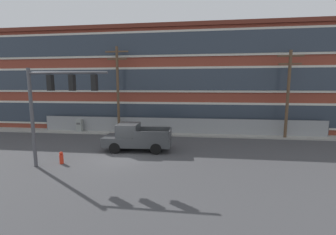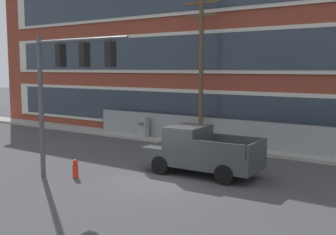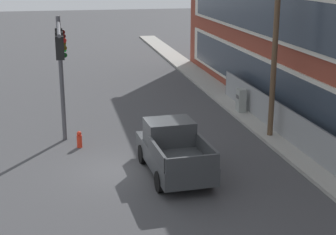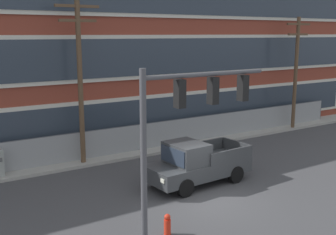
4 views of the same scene
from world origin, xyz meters
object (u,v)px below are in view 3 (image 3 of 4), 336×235
traffic_signal_mast (60,57)px  fire_hydrant (79,139)px  utility_pole_near_corner (275,39)px  electrical_cabinet (241,102)px  pickup_truck_dark_grey (173,150)px

traffic_signal_mast → fire_hydrant: size_ratio=7.53×
utility_pole_near_corner → fire_hydrant: 10.13m
traffic_signal_mast → fire_hydrant: bearing=112.7°
fire_hydrant → electrical_cabinet: bearing=112.3°
utility_pole_near_corner → fire_hydrant: size_ratio=11.15×
traffic_signal_mast → utility_pole_near_corner: bearing=88.3°
traffic_signal_mast → pickup_truck_dark_grey: size_ratio=1.14×
traffic_signal_mast → pickup_truck_dark_grey: (3.60, 4.19, -3.31)m
pickup_truck_dark_grey → utility_pole_near_corner: (-3.31, 5.55, 3.83)m
utility_pole_near_corner → electrical_cabinet: bearing=179.4°
pickup_truck_dark_grey → fire_hydrant: pickup_truck_dark_grey is taller
traffic_signal_mast → utility_pole_near_corner: utility_pole_near_corner is taller
pickup_truck_dark_grey → electrical_cabinet: 9.45m
traffic_signal_mast → electrical_cabinet: 11.16m
utility_pole_near_corner → electrical_cabinet: (-4.30, 0.04, -4.07)m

